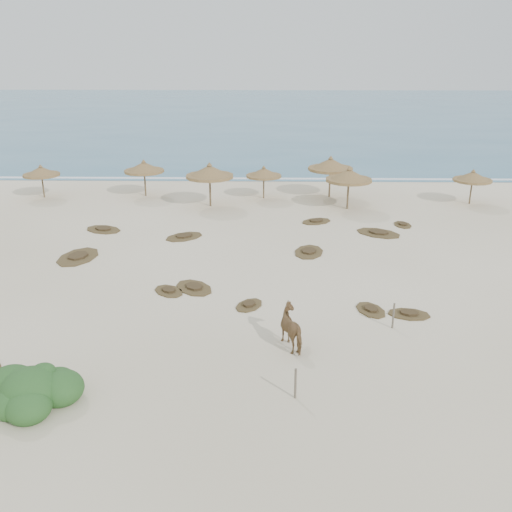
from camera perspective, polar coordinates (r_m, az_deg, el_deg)
The scene contains 26 objects.
ground at distance 23.56m, azimuth -5.62°, elevation -6.27°, with size 160.00×160.00×0.00m, color beige.
ocean at distance 96.52m, azimuth -0.52°, elevation 14.12°, with size 200.00×100.00×0.01m, color #2C6486.
foam_line at distance 48.15m, azimuth -2.15°, elevation 7.74°, with size 70.00×0.60×0.01m, color silver.
palapa_0 at distance 44.49m, azimuth -20.69°, elevation 7.89°, with size 3.22×3.22×2.44m.
palapa_1 at distance 42.82m, azimuth -11.14°, elevation 8.66°, with size 3.22×3.22×2.72m.
palapa_2 at distance 39.33m, azimuth -4.66°, elevation 8.35°, with size 4.24×4.24×3.07m.
palapa_3 at distance 41.44m, azimuth 0.78°, elevation 8.31°, with size 3.29×3.29×2.41m.
palapa_4 at distance 39.05m, azimuth 9.28°, elevation 7.90°, with size 4.03×4.03×2.93m.
palapa_5 at distance 42.08m, azimuth 7.46°, elevation 9.02°, with size 3.77×3.77×3.05m.
palapa_6 at distance 42.62m, azimuth 20.86°, elevation 7.40°, with size 2.87×2.87×2.48m.
horse at distance 21.13m, azimuth 3.83°, elevation -7.22°, with size 0.82×1.79×1.51m, color brown.
fence_post_near at distance 18.40m, azimuth 3.97°, elevation -12.60°, with size 0.08×0.08×1.06m, color #655A4C.
fence_post_far at distance 23.14m, azimuth 13.58°, elevation -5.83°, with size 0.08×0.08×1.07m, color #655A4C.
bush at distance 19.44m, azimuth -21.53°, elevation -12.44°, with size 3.09×2.72×1.39m.
scrub_1 at distance 31.44m, azimuth -17.37°, elevation -0.06°, with size 2.38×3.23×0.16m.
scrub_2 at distance 26.18m, azimuth -8.72°, elevation -3.46°, with size 1.90×1.96×0.16m.
scrub_3 at distance 30.85m, azimuth 5.30°, elevation 0.43°, with size 2.00×2.62×0.16m.
scrub_4 at distance 24.59m, azimuth 11.41°, elevation -5.28°, with size 1.56×1.92×0.16m.
scrub_5 at distance 34.59m, azimuth 12.14°, elevation 2.28°, with size 3.21×2.96×0.16m.
scrub_6 at distance 35.70m, azimuth -15.03°, elevation 2.60°, with size 2.79×2.45×0.16m.
scrub_7 at distance 36.31m, azimuth 6.05°, elevation 3.49°, with size 2.40×2.16×0.16m.
scrub_9 at distance 26.39m, azimuth -6.22°, elevation -3.15°, with size 2.44×2.57×0.16m.
scrub_10 at distance 36.56m, azimuth 14.45°, elevation 3.06°, with size 1.15×1.65×0.16m.
scrub_12 at distance 24.58m, azimuth 15.05°, elevation -5.61°, with size 1.90×1.41×0.16m.
scrub_13 at distance 33.44m, azimuth -7.20°, elevation 1.95°, with size 2.73×2.61×0.16m.
scrub_14 at distance 24.53m, azimuth -0.69°, elevation -4.91°, with size 1.59×1.80×0.16m.
Camera 1 is at (2.70, -20.90, 10.53)m, focal length 40.00 mm.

